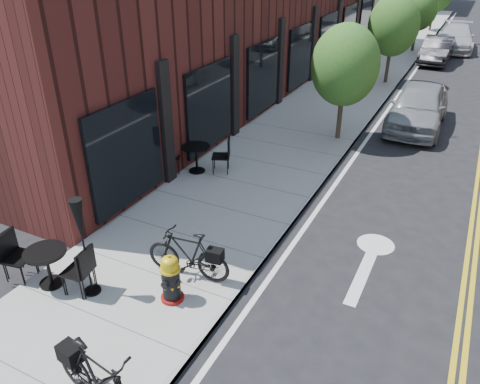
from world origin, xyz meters
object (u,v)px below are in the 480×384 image
Objects in this scene: fire_hydrant at (171,279)px; parked_car_a at (419,107)px; bicycle_right at (100,381)px; bistro_set_c at (196,155)px; bicycle_left at (188,254)px; bistro_set_a at (47,263)px; bistro_set_b at (47,262)px; patio_umbrella at (80,228)px; parked_car_b at (437,50)px; parked_car_c at (456,38)px.

fire_hydrant is 12.38m from parked_car_a.
bicycle_right reaches higher than bistro_set_c.
bicycle_left is 2.73m from bistro_set_a.
fire_hydrant reaches higher than bistro_set_b.
bicycle_left is at bearing 24.81° from bistro_set_b.
bistro_set_b is 0.92× the size of patio_umbrella.
parked_car_b is 4.18m from parked_car_c.
bicycle_left reaches higher than bistro_set_c.
patio_umbrella reaches higher than fire_hydrant.
patio_umbrella is at bearing -102.36° from parked_car_c.
bistro_set_c is 0.95× the size of patio_umbrella.
fire_hydrant is 2.50m from bistro_set_a.
parked_car_c reaches higher than fire_hydrant.
parked_car_c is at bearing 72.98° from bistro_set_b.
parked_car_a is at bearing 29.88° from bistro_set_c.
parked_car_a is at bearing 81.78° from fire_hydrant.
fire_hydrant is 1.89m from patio_umbrella.
fire_hydrant is 0.22× the size of parked_car_a.
parked_car_b reaches higher than bicycle_right.
fire_hydrant is at bearing 19.46° from patio_umbrella.
bistro_set_c is 8.78m from parked_car_a.
fire_hydrant is 2.53m from bistro_set_b.
parked_car_c reaches higher than bicycle_right.
fire_hydrant is 0.74m from bicycle_left.
bistro_set_c reaches higher than bistro_set_b.
fire_hydrant is at bearing 0.21° from bicycle_left.
bicycle_left is 22.67m from parked_car_b.
bistro_set_c reaches higher than bistro_set_a.
parked_car_c reaches higher than bistro_set_a.
bicycle_left reaches higher than fire_hydrant.
bistro_set_a is 0.93× the size of patio_umbrella.
bistro_set_c is (-0.08, 5.70, 0.02)m from bistro_set_b.
patio_umbrella reaches higher than bicycle_left.
parked_car_a reaches higher than bistro_set_a.
bistro_set_a is 0.45× the size of parked_car_b.
bistro_set_a is 5.72m from bistro_set_c.
bistro_set_a is 13.78m from parked_car_a.
bicycle_right is 2.89m from patio_umbrella.
parked_car_a is (5.05, 12.82, 0.17)m from bistro_set_a.
patio_umbrella is at bearing -97.61° from parked_car_b.
fire_hydrant is 0.49× the size of patio_umbrella.
bicycle_left is 0.93× the size of bistro_set_a.
bicycle_right reaches higher than bistro_set_a.
parked_car_a reaches higher than parked_car_b.
parked_car_b reaches higher than fire_hydrant.
bicycle_left is 2.75m from bistro_set_b.
patio_umbrella is (0.99, -5.53, 0.96)m from bistro_set_c.
parked_car_c reaches higher than parked_car_b.
bistro_set_c is at bearing -126.72° from parked_car_a.
patio_umbrella reaches higher than parked_car_c.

